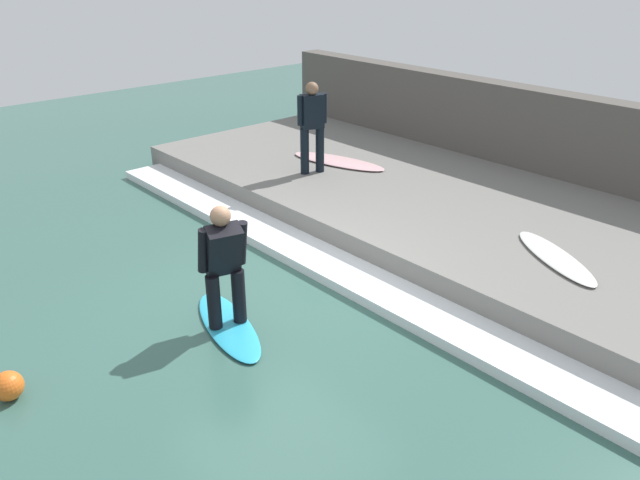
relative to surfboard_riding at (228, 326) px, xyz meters
name	(u,v)px	position (x,y,z in m)	size (l,w,h in m)	color
ground_plane	(281,304)	(0.81, 0.01, -0.03)	(28.00, 28.00, 0.00)	#386056
concrete_ledge	(458,215)	(4.50, 0.01, 0.19)	(4.40, 12.34, 0.43)	slate
back_wall	(544,143)	(6.95, 0.01, 0.91)	(0.50, 12.95, 1.88)	#544F49
wave_foam_crest	(344,272)	(1.93, 0.01, 0.04)	(0.75, 11.72, 0.14)	white
surfboard_riding	(228,326)	(0.00, 0.00, 0.00)	(0.94, 1.77, 0.06)	#2DADD1
surfer_riding	(224,261)	(0.00, 0.00, 0.87)	(0.56, 0.52, 1.52)	black
surfer_waiting_near	(312,123)	(3.72, 2.70, 1.32)	(0.53, 0.34, 1.64)	black
surfboard_waiting_near	(338,161)	(4.46, 2.80, 0.43)	(1.07, 2.06, 0.06)	beige
surfboard_spare	(555,257)	(3.79, -2.08, 0.43)	(1.20, 1.68, 0.06)	white
marker_buoy	(8,386)	(-2.39, 0.39, 0.12)	(0.31, 0.31, 0.31)	orange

